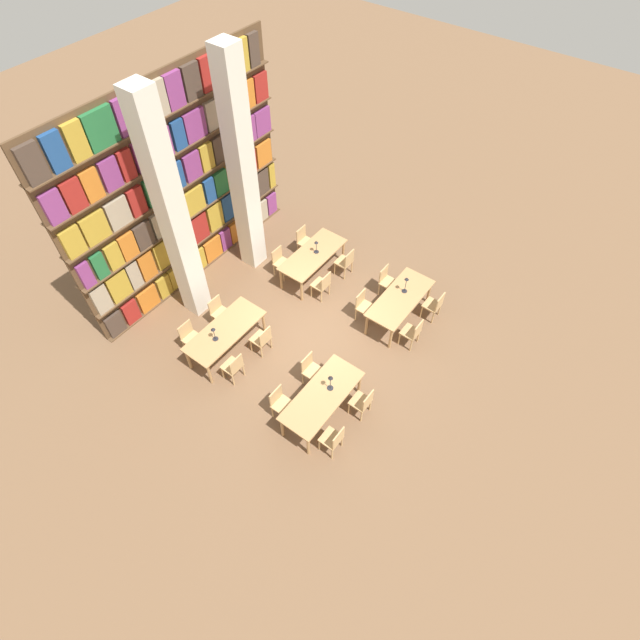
% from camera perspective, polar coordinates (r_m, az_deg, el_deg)
% --- Properties ---
extents(ground_plane, '(40.00, 40.00, 0.00)m').
position_cam_1_polar(ground_plane, '(12.80, -0.50, -1.67)').
color(ground_plane, brown).
extents(bookshelf_bank, '(6.65, 0.35, 5.50)m').
position_cam_1_polar(bookshelf_bank, '(13.16, -15.45, 14.29)').
color(bookshelf_bank, brown).
rests_on(bookshelf_bank, ground_plane).
extents(pillar_left, '(0.52, 0.52, 6.00)m').
position_cam_1_polar(pillar_left, '(11.78, -16.44, 11.13)').
color(pillar_left, silver).
rests_on(pillar_left, ground_plane).
extents(pillar_center, '(0.52, 0.52, 6.00)m').
position_cam_1_polar(pillar_center, '(12.90, -8.92, 16.51)').
color(pillar_center, silver).
rests_on(pillar_center, ground_plane).
extents(reading_table_0, '(2.08, 0.87, 0.77)m').
position_cam_1_polar(reading_table_0, '(10.98, 0.24, -8.80)').
color(reading_table_0, tan).
rests_on(reading_table_0, ground_plane).
extents(chair_0, '(0.42, 0.40, 0.88)m').
position_cam_1_polar(chair_0, '(10.75, 1.54, -13.46)').
color(chair_0, tan).
rests_on(chair_0, ground_plane).
extents(chair_1, '(0.42, 0.40, 0.88)m').
position_cam_1_polar(chair_1, '(11.18, -4.53, -9.41)').
color(chair_1, tan).
rests_on(chair_1, ground_plane).
extents(chair_2, '(0.42, 0.40, 0.88)m').
position_cam_1_polar(chair_2, '(11.20, 4.91, -9.34)').
color(chair_2, tan).
rests_on(chair_2, ground_plane).
extents(chair_3, '(0.42, 0.40, 0.88)m').
position_cam_1_polar(chair_3, '(11.61, -1.03, -5.66)').
color(chair_3, tan).
rests_on(chair_3, ground_plane).
extents(desk_lamp_0, '(0.14, 0.14, 0.47)m').
position_cam_1_polar(desk_lamp_0, '(10.73, 1.20, -6.92)').
color(desk_lamp_0, '#232328').
rests_on(desk_lamp_0, reading_table_0).
extents(reading_table_1, '(2.08, 0.87, 0.77)m').
position_cam_1_polar(reading_table_1, '(12.80, 9.15, 2.30)').
color(reading_table_1, tan).
rests_on(reading_table_1, ground_plane).
extents(chair_4, '(0.42, 0.40, 0.88)m').
position_cam_1_polar(chair_4, '(12.46, 10.54, -1.38)').
color(chair_4, tan).
rests_on(chair_4, ground_plane).
extents(chair_5, '(0.42, 0.40, 0.88)m').
position_cam_1_polar(chair_5, '(12.85, 5.03, 1.66)').
color(chair_5, tan).
rests_on(chair_5, ground_plane).
extents(chair_6, '(0.42, 0.40, 0.88)m').
position_cam_1_polar(chair_6, '(13.14, 12.95, 1.68)').
color(chair_6, tan).
rests_on(chair_6, ground_plane).
extents(chair_7, '(0.42, 0.40, 0.88)m').
position_cam_1_polar(chair_7, '(13.51, 7.64, 4.49)').
color(chair_7, tan).
rests_on(chair_7, ground_plane).
extents(desk_lamp_1, '(0.14, 0.14, 0.50)m').
position_cam_1_polar(desk_lamp_1, '(12.66, 9.82, 4.28)').
color(desk_lamp_1, '#232328').
rests_on(desk_lamp_1, reading_table_1).
extents(reading_table_2, '(2.08, 0.87, 0.77)m').
position_cam_1_polar(reading_table_2, '(12.19, -10.79, -1.39)').
color(reading_table_2, tan).
rests_on(reading_table_2, ground_plane).
extents(chair_8, '(0.42, 0.40, 0.88)m').
position_cam_1_polar(chair_8, '(11.83, -9.84, -5.25)').
color(chair_8, tan).
rests_on(chair_8, ground_plane).
extents(chair_9, '(0.42, 0.40, 0.88)m').
position_cam_1_polar(chair_9, '(12.57, -14.60, -1.87)').
color(chair_9, tan).
rests_on(chair_9, ground_plane).
extents(chair_10, '(0.42, 0.40, 0.88)m').
position_cam_1_polar(chair_10, '(12.20, -6.63, -2.16)').
color(chair_10, tan).
rests_on(chair_10, ground_plane).
extents(chair_11, '(0.42, 0.40, 0.88)m').
position_cam_1_polar(chair_11, '(12.92, -11.44, 0.95)').
color(chair_11, tan).
rests_on(chair_11, ground_plane).
extents(desk_lamp_2, '(0.14, 0.14, 0.42)m').
position_cam_1_polar(desk_lamp_2, '(11.78, -12.07, -1.31)').
color(desk_lamp_2, '#232328').
rests_on(desk_lamp_2, reading_table_2).
extents(reading_table_3, '(2.08, 0.87, 0.77)m').
position_cam_1_polar(reading_table_3, '(13.75, -0.83, 7.31)').
color(reading_table_3, tan).
rests_on(reading_table_3, ground_plane).
extents(chair_12, '(0.42, 0.40, 0.88)m').
position_cam_1_polar(chair_12, '(13.29, 0.27, 4.10)').
color(chair_12, tan).
rests_on(chair_12, ground_plane).
extents(chair_13, '(0.42, 0.40, 0.88)m').
position_cam_1_polar(chair_13, '(13.95, -4.52, 6.68)').
color(chair_13, tan).
rests_on(chair_13, ground_plane).
extents(chair_14, '(0.42, 0.40, 0.88)m').
position_cam_1_polar(chair_14, '(13.91, 2.94, 6.67)').
color(chair_14, tan).
rests_on(chair_14, ground_plane).
extents(chair_15, '(0.42, 0.40, 0.88)m').
position_cam_1_polar(chair_15, '(14.54, -1.78, 9.06)').
color(chair_15, tan).
rests_on(chair_15, ground_plane).
extents(desk_lamp_3, '(0.14, 0.14, 0.40)m').
position_cam_1_polar(desk_lamp_3, '(13.56, -0.43, 8.60)').
color(desk_lamp_3, '#232328').
rests_on(desk_lamp_3, reading_table_3).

